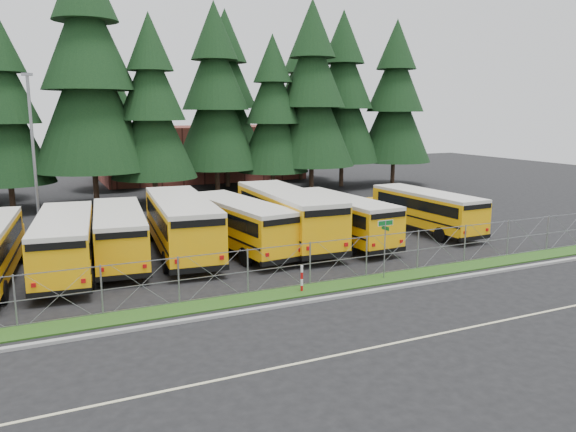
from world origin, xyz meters
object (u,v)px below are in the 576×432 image
at_px(bus_3, 181,226).
at_px(light_standard, 33,146).
at_px(bus_2, 119,235).
at_px(bus_4, 237,226).
at_px(street_sign, 385,237).
at_px(bus_5, 285,217).
at_px(bus_6, 337,219).
at_px(bus_1, 65,244).
at_px(striped_bollard, 302,279).
at_px(bus_east, 423,211).

height_order(bus_3, light_standard, light_standard).
relative_size(bus_2, bus_4, 0.97).
bearing_deg(light_standard, street_sign, -53.38).
bearing_deg(bus_5, light_standard, 142.82).
relative_size(bus_6, street_sign, 3.77).
relative_size(bus_2, bus_3, 0.88).
bearing_deg(bus_1, bus_5, 11.78).
bearing_deg(bus_5, bus_4, -170.70).
xyz_separation_m(street_sign, striped_bollard, (-4.36, -0.12, -1.43)).
xyz_separation_m(bus_4, bus_5, (3.12, 0.37, 0.17)).
bearing_deg(street_sign, bus_5, 98.37).
distance_m(bus_east, light_standard, 25.79).
bearing_deg(striped_bollard, bus_4, 89.96).
relative_size(street_sign, light_standard, 0.28).
relative_size(bus_6, light_standard, 1.04).
bearing_deg(striped_bollard, bus_5, 69.95).
distance_m(bus_1, bus_east, 21.75).
height_order(bus_1, street_sign, bus_1).
distance_m(bus_2, bus_3, 3.31).
height_order(bus_6, striped_bollard, bus_6).
relative_size(bus_east, light_standard, 1.00).
bearing_deg(bus_2, bus_5, 6.24).
bearing_deg(bus_6, bus_4, 171.76).
xyz_separation_m(bus_4, bus_east, (12.69, -0.29, -0.10)).
xyz_separation_m(bus_1, bus_5, (12.17, 1.06, 0.18)).
height_order(bus_2, bus_5, bus_5).
bearing_deg(bus_6, bus_east, -0.58).
height_order(bus_5, light_standard, light_standard).
relative_size(bus_2, bus_6, 1.00).
xyz_separation_m(bus_6, bus_east, (6.58, 0.28, -0.06)).
xyz_separation_m(bus_5, striped_bollard, (-3.12, -8.55, -1.00)).
relative_size(bus_4, light_standard, 1.08).
height_order(bus_6, bus_east, bus_6).
bearing_deg(light_standard, bus_5, -39.69).
bearing_deg(bus_2, striped_bollard, -46.94).
distance_m(bus_1, light_standard, 12.65).
height_order(bus_1, bus_6, bus_1).
bearing_deg(bus_4, bus_6, -11.99).
relative_size(bus_1, bus_5, 0.89).
distance_m(bus_4, bus_5, 3.14).
distance_m(bus_4, bus_6, 6.14).
relative_size(bus_4, striped_bollard, 9.11).
height_order(bus_4, bus_east, bus_4).
bearing_deg(bus_3, bus_1, -162.27).
bearing_deg(bus_4, bus_3, 162.37).
distance_m(bus_1, bus_2, 2.90).
bearing_deg(bus_2, bus_4, 2.76).
bearing_deg(bus_east, bus_2, 175.80).
distance_m(bus_6, bus_east, 6.58).
bearing_deg(street_sign, bus_east, 43.00).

